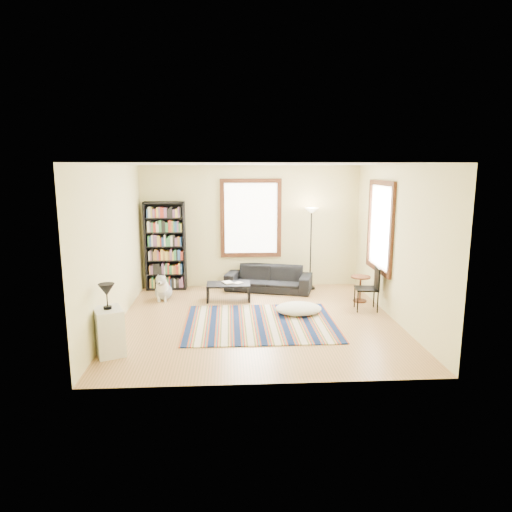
{
  "coord_description": "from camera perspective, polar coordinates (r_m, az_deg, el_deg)",
  "views": [
    {
      "loc": [
        -0.51,
        -7.94,
        2.74
      ],
      "look_at": [
        0.0,
        0.5,
        1.1
      ],
      "focal_mm": 32.0,
      "sensor_mm": 36.0,
      "label": 1
    }
  ],
  "objects": [
    {
      "name": "wall_back",
      "position": [
        10.58,
        -0.67,
        3.71
      ],
      "size": [
        5.0,
        0.1,
        2.8
      ],
      "primitive_type": "cube",
      "color": "beige",
      "rests_on": "floor"
    },
    {
      "name": "wall_front",
      "position": [
        5.57,
        1.88,
        -2.94
      ],
      "size": [
        5.0,
        0.1,
        2.8
      ],
      "primitive_type": "cube",
      "color": "beige",
      "rests_on": "floor"
    },
    {
      "name": "wall_right",
      "position": [
        8.61,
        17.41,
        1.52
      ],
      "size": [
        0.1,
        5.0,
        2.8
      ],
      "primitive_type": "cube",
      "color": "beige",
      "rests_on": "floor"
    },
    {
      "name": "rug",
      "position": [
        8.24,
        0.52,
        -8.36
      ],
      "size": [
        2.68,
        2.14,
        0.02
      ],
      "primitive_type": "cube",
      "color": "#0D1D45",
      "rests_on": "floor"
    },
    {
      "name": "book_a",
      "position": [
        9.57,
        -4.08,
        -3.38
      ],
      "size": [
        0.31,
        0.27,
        0.02
      ],
      "primitive_type": "imported",
      "rotation": [
        0.0,
        0.0,
        0.41
      ],
      "color": "beige",
      "rests_on": "coffee_table"
    },
    {
      "name": "side_table",
      "position": [
        9.71,
        12.89,
        -4.03
      ],
      "size": [
        0.4,
        0.4,
        0.54
      ],
      "primitive_type": "cylinder",
      "rotation": [
        0.0,
        0.0,
        -0.0
      ],
      "color": "#492312",
      "rests_on": "floor"
    },
    {
      "name": "floor_lamp",
      "position": [
        10.41,
        6.85,
        0.89
      ],
      "size": [
        0.35,
        0.35,
        1.86
      ],
      "primitive_type": null,
      "rotation": [
        0.0,
        0.0,
        -0.19
      ],
      "color": "black",
      "rests_on": "floor"
    },
    {
      "name": "wall_left",
      "position": [
        8.3,
        -17.63,
        1.17
      ],
      "size": [
        0.1,
        5.0,
        2.8
      ],
      "primitive_type": "cube",
      "color": "beige",
      "rests_on": "floor"
    },
    {
      "name": "book_b",
      "position": [
        9.61,
        -2.59,
        -3.32
      ],
      "size": [
        0.24,
        0.25,
        0.02
      ],
      "primitive_type": "imported",
      "rotation": [
        0.0,
        0.0,
        -0.68
      ],
      "color": "beige",
      "rests_on": "coffee_table"
    },
    {
      "name": "floor",
      "position": [
        8.43,
        0.21,
        -8.35
      ],
      "size": [
        5.0,
        5.0,
        0.1
      ],
      "primitive_type": "cube",
      "color": "tan",
      "rests_on": "ground"
    },
    {
      "name": "sofa",
      "position": [
        10.32,
        1.6,
        -2.81
      ],
      "size": [
        2.04,
        1.25,
        0.56
      ],
      "primitive_type": "imported",
      "rotation": [
        0.0,
        0.0,
        -0.28
      ],
      "color": "black",
      "rests_on": "floor"
    },
    {
      "name": "floor_cushion",
      "position": [
        8.75,
        5.32,
        -6.56
      ],
      "size": [
        0.96,
        0.77,
        0.22
      ],
      "primitive_type": "ellipsoid",
      "rotation": [
        0.0,
        0.0,
        0.13
      ],
      "color": "beige",
      "rests_on": "floor"
    },
    {
      "name": "window_right",
      "position": [
        9.3,
        15.29,
        3.55
      ],
      "size": [
        0.06,
        1.2,
        1.6
      ],
      "primitive_type": "cube",
      "color": "white",
      "rests_on": "wall_right"
    },
    {
      "name": "window_back",
      "position": [
        10.48,
        -0.65,
        4.74
      ],
      "size": [
        1.2,
        0.06,
        1.6
      ],
      "primitive_type": "cube",
      "color": "white",
      "rests_on": "wall_back"
    },
    {
      "name": "folding_chair",
      "position": [
        9.13,
        13.64,
        -4.0
      ],
      "size": [
        0.46,
        0.44,
        0.86
      ],
      "primitive_type": "cube",
      "rotation": [
        0.0,
        0.0,
        -0.11
      ],
      "color": "black",
      "rests_on": "floor"
    },
    {
      "name": "bookshelf",
      "position": [
        10.5,
        -11.25,
        1.23
      ],
      "size": [
        0.9,
        0.3,
        2.0
      ],
      "primitive_type": "cube",
      "color": "black",
      "rests_on": "floor"
    },
    {
      "name": "coffee_table",
      "position": [
        9.61,
        -3.47,
        -4.48
      ],
      "size": [
        1.0,
        0.71,
        0.36
      ],
      "primitive_type": "cube",
      "rotation": [
        0.0,
        0.0,
        -0.26
      ],
      "color": "black",
      "rests_on": "floor"
    },
    {
      "name": "dog",
      "position": [
        9.79,
        -11.5,
        -3.77
      ],
      "size": [
        0.46,
        0.6,
        0.57
      ],
      "primitive_type": null,
      "rotation": [
        0.0,
        0.0,
        -0.09
      ],
      "color": "#AFAFAF",
      "rests_on": "floor"
    },
    {
      "name": "white_cabinet",
      "position": [
        7.2,
        -17.88,
        -8.97
      ],
      "size": [
        0.55,
        0.61,
        0.7
      ],
      "primitive_type": "cube",
      "rotation": [
        0.0,
        0.0,
        0.42
      ],
      "color": "silver",
      "rests_on": "floor"
    },
    {
      "name": "table_lamp",
      "position": [
        7.04,
        -18.14,
        -4.83
      ],
      "size": [
        0.27,
        0.27,
        0.38
      ],
      "primitive_type": null,
      "rotation": [
        0.0,
        0.0,
        0.15
      ],
      "color": "black",
      "rests_on": "white_cabinet"
    },
    {
      "name": "ceiling",
      "position": [
        7.95,
        0.22,
        11.77
      ],
      "size": [
        5.0,
        5.0,
        0.1
      ],
      "primitive_type": "cube",
      "color": "white",
      "rests_on": "floor"
    }
  ]
}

